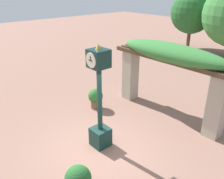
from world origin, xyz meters
TOP-DOWN VIEW (x-y plane):
  - ground_plane at (0.00, 0.00)m, footprint 60.00×60.00m
  - pedestal_clock at (-0.11, 0.23)m, footprint 0.55×0.57m
  - pergola at (0.00, 3.51)m, footprint 5.19×1.14m
  - potted_plant_near_right at (-2.26, 1.69)m, footprint 0.62×0.62m

SIDE VIEW (x-z plane):
  - ground_plane at x=0.00m, z-range 0.00..0.00m
  - potted_plant_near_right at x=-2.26m, z-range 0.05..0.92m
  - pedestal_clock at x=-0.11m, z-range -0.15..3.22m
  - pergola at x=0.00m, z-range 0.73..3.64m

